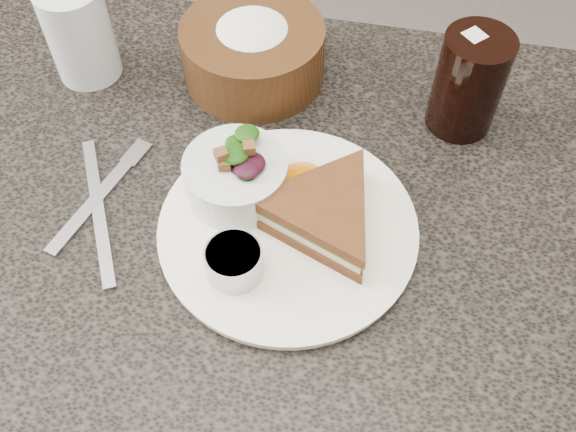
% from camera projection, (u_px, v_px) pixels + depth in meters
% --- Properties ---
extents(floor, '(6.00, 6.00, 0.00)m').
position_uv_depth(floor, '(271.00, 426.00, 1.32)').
color(floor, '#53504E').
rests_on(floor, ground).
extents(dining_table, '(1.00, 0.70, 0.75)m').
position_uv_depth(dining_table, '(266.00, 353.00, 1.01)').
color(dining_table, black).
rests_on(dining_table, floor).
extents(dinner_plate, '(0.27, 0.27, 0.01)m').
position_uv_depth(dinner_plate, '(288.00, 229.00, 0.69)').
color(dinner_plate, white).
rests_on(dinner_plate, dining_table).
extents(sandwich, '(0.21, 0.21, 0.04)m').
position_uv_depth(sandwich, '(323.00, 213.00, 0.66)').
color(sandwich, '#4F2B14').
rests_on(sandwich, dinner_plate).
extents(salad_bowl, '(0.13, 0.13, 0.07)m').
position_uv_depth(salad_bowl, '(235.00, 172.00, 0.68)').
color(salad_bowl, silver).
rests_on(salad_bowl, dinner_plate).
extents(dressing_ramekin, '(0.07, 0.07, 0.04)m').
position_uv_depth(dressing_ramekin, '(234.00, 262.00, 0.64)').
color(dressing_ramekin, '#A2A2A2').
rests_on(dressing_ramekin, dinner_plate).
extents(orange_wedge, '(0.08, 0.08, 0.03)m').
position_uv_depth(orange_wedge, '(303.00, 174.00, 0.71)').
color(orange_wedge, orange).
rests_on(orange_wedge, dinner_plate).
extents(fork, '(0.06, 0.16, 0.00)m').
position_uv_depth(fork, '(95.00, 201.00, 0.71)').
color(fork, '#929498').
rests_on(fork, dining_table).
extents(knife, '(0.11, 0.19, 0.00)m').
position_uv_depth(knife, '(98.00, 210.00, 0.71)').
color(knife, '#9B9C9D').
rests_on(knife, dining_table).
extents(bread_basket, '(0.22, 0.22, 0.10)m').
position_uv_depth(bread_basket, '(253.00, 44.00, 0.79)').
color(bread_basket, '#522E16').
rests_on(bread_basket, dining_table).
extents(cola_glass, '(0.09, 0.09, 0.14)m').
position_uv_depth(cola_glass, '(470.00, 79.00, 0.73)').
color(cola_glass, black).
rests_on(cola_glass, dining_table).
extents(water_glass, '(0.10, 0.10, 0.12)m').
position_uv_depth(water_glass, '(79.00, 33.00, 0.79)').
color(water_glass, silver).
rests_on(water_glass, dining_table).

